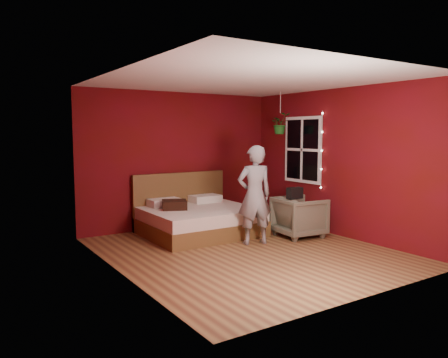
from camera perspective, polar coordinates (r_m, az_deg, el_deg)
floor at (r=6.83m, az=3.04°, el=-9.43°), size 4.50×4.50×0.00m
room_walls at (r=6.58m, az=3.13°, el=4.80°), size 4.04×4.54×2.62m
window at (r=8.54m, az=10.23°, el=3.78°), size 0.05×0.97×1.27m
fairy_lights at (r=8.15m, az=12.63°, el=3.63°), size 0.04×0.04×1.45m
bed at (r=7.95m, az=-3.46°, el=-5.18°), size 1.93×1.64×1.06m
person at (r=7.15m, az=4.01°, el=-2.10°), size 0.67×0.53×1.62m
armchair at (r=7.82m, az=9.82°, el=-4.87°), size 0.86×0.84×0.71m
handbag at (r=7.52m, az=9.22°, el=-1.82°), size 0.27×0.15×0.19m
throw_pillow at (r=7.78m, az=-6.49°, el=-3.35°), size 0.56×0.56×0.15m
hanging_plant at (r=8.46m, az=7.35°, el=7.19°), size 0.43×0.40×0.80m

